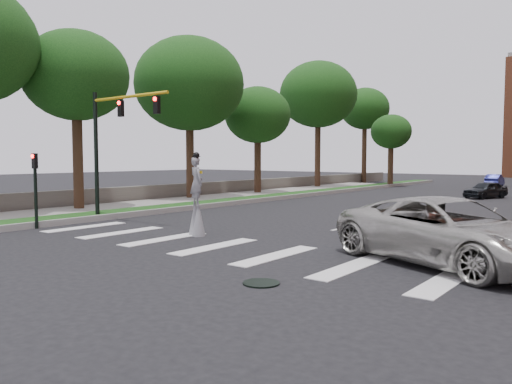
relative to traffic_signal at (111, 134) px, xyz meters
name	(u,v)px	position (x,y,z in m)	size (l,w,h in m)	color
ground_plane	(224,256)	(9.78, -3.00, -4.15)	(160.00, 160.00, 0.00)	black
grass_median	(285,195)	(-1.72, 17.00, -4.03)	(2.00, 60.00, 0.25)	#133B10
median_curb	(297,196)	(-0.67, 17.00, -4.01)	(0.20, 60.00, 0.28)	gray
sidewalk_left	(159,203)	(-4.72, 7.00, -4.06)	(4.00, 60.00, 0.18)	gray
stone_wall	(246,186)	(-7.22, 19.00, -3.60)	(0.50, 56.00, 1.10)	#58534B
manhole	(261,283)	(12.78, -5.00, -4.13)	(0.90, 0.90, 0.04)	black
traffic_signal	(111,134)	(0.00, 0.00, 0.00)	(5.30, 0.23, 6.20)	black
secondary_signal	(35,183)	(-0.52, -3.50, -2.20)	(0.25, 0.21, 3.23)	black
stilt_performer	(197,201)	(6.25, -0.61, -2.79)	(0.83, 0.70, 3.26)	#321F14
suv_crossing	(450,231)	(15.68, 0.00, -3.19)	(3.18, 6.89, 1.91)	#ABA9A2
car_near	(485,190)	(10.65, 25.24, -3.52)	(1.50, 3.73, 1.27)	black
car_mid	(495,180)	(7.43, 42.64, -3.52)	(1.34, 3.83, 1.26)	navy
tree_1	(76,76)	(-5.23, 1.53, 3.40)	(5.87, 5.87, 10.09)	#321F14
tree_2	(189,84)	(-5.73, 10.79, 4.07)	(7.78, 7.78, 11.55)	#321F14
tree_3	(258,115)	(-5.18, 17.96, 2.31)	(5.41, 5.41, 8.81)	#321F14
tree_4	(318,95)	(-5.71, 28.34, 5.03)	(7.63, 7.63, 12.46)	#321F14
tree_5	(365,109)	(-6.63, 40.60, 4.60)	(5.79, 5.79, 11.28)	#321F14
tree_6	(391,132)	(-0.96, 35.07, 1.48)	(4.17, 4.17, 7.48)	#321F14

